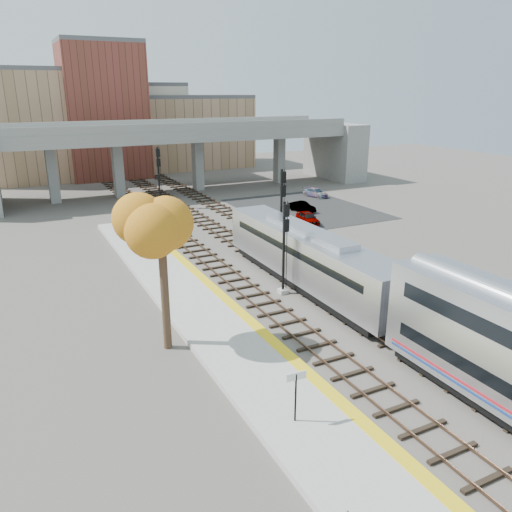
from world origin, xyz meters
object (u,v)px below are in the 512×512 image
car_a (308,218)px  car_c (316,193)px  locomotive (307,257)px  car_b (302,207)px  signal_mast_far (159,178)px  signal_mast_mid (282,213)px  tree (161,231)px  signal_mast_near (284,251)px

car_a → car_c: 14.28m
car_a → car_c: size_ratio=1.00×
locomotive → car_b: (11.86, 19.89, -1.66)m
signal_mast_far → car_c: bearing=-8.4°
car_b → locomotive: bearing=-134.2°
signal_mast_mid → car_b: (9.86, 12.61, -3.03)m
tree → car_a: (20.99, 19.07, -5.92)m
signal_mast_near → car_c: 33.53m
locomotive → tree: tree is taller
locomotive → car_b: 23.22m
locomotive → car_b: bearing=59.2°
signal_mast_near → tree: size_ratio=0.73×
locomotive → signal_mast_far: signal_mast_far is taller
signal_mast_far → car_b: size_ratio=2.03×
tree → car_b: size_ratio=2.54×
signal_mast_mid → tree: bearing=-139.7°
car_b → tree: bearing=-147.5°
signal_mast_far → car_a: signal_mast_far is taller
signal_mast_near → car_a: bearing=52.8°
locomotive → signal_mast_mid: signal_mast_mid is taller
signal_mast_far → tree: size_ratio=0.80×
signal_mast_mid → car_a: (7.50, 7.62, -2.97)m
signal_mast_near → signal_mast_far: bearing=90.0°
locomotive → signal_mast_near: signal_mast_near is taller
signal_mast_mid → car_a: size_ratio=1.93×
locomotive → tree: 12.97m
signal_mast_mid → car_a: 11.09m
locomotive → tree: size_ratio=2.14×
car_b → signal_mast_mid: bearing=-141.4°
signal_mast_near → car_c: (20.07, 26.75, -2.51)m
signal_mast_mid → signal_mast_far: signal_mast_mid is taller
signal_mast_near → car_c: bearing=53.1°
signal_mast_near → signal_mast_mid: size_ratio=0.89×
locomotive → car_a: bearing=57.5°
signal_mast_far → signal_mast_near: bearing=-90.0°
car_b → signal_mast_far: bearing=132.5°
signal_mast_mid → tree: size_ratio=0.82×
signal_mast_far → tree: tree is taller
car_a → car_b: car_a is taller
signal_mast_far → car_a: (11.60, -14.44, -2.86)m
locomotive → signal_mast_far: size_ratio=2.68×
car_b → signal_mast_near: bearing=-138.0°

